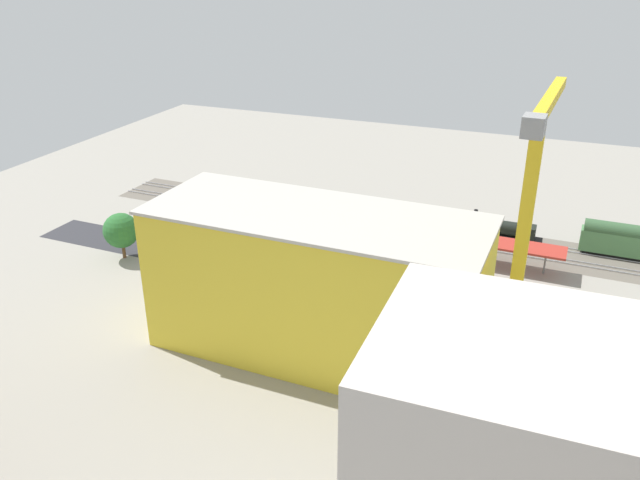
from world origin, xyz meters
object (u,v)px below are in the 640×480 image
object	(u,v)px
street_tree_0	(121,231)
street_tree_1	(449,297)
box_truck_0	(330,283)
street_tree_3	(591,323)
parked_car_0	(466,292)
parked_car_4	(280,260)
parked_car_1	(413,284)
tower_crane	(525,236)
locomotive	(504,230)
traffic_light	(182,245)
parked_car_2	(368,275)
street_tree_4	(494,303)
passenger_coach	(634,241)
street_tree_2	(330,267)
parked_car_5	(238,254)
platform_canopy_near	(382,225)
freight_coach_far	(341,211)
parked_car_3	(326,268)
parked_car_6	(205,244)

from	to	relation	value
street_tree_0	street_tree_1	size ratio (longest dim) A/B	1.26
box_truck_0	street_tree_3	distance (m)	37.36
parked_car_0	parked_car_4	distance (m)	31.33
parked_car_1	tower_crane	world-z (taller)	tower_crane
parked_car_0	parked_car_1	distance (m)	8.24
locomotive	traffic_light	size ratio (longest dim) A/B	1.99
parked_car_2	street_tree_1	world-z (taller)	street_tree_1
street_tree_4	parked_car_4	bearing A→B (deg)	-13.27
box_truck_0	passenger_coach	bearing A→B (deg)	-144.95
passenger_coach	tower_crane	size ratio (longest dim) A/B	0.49
box_truck_0	street_tree_4	bearing A→B (deg)	174.90
parked_car_1	tower_crane	size ratio (longest dim) A/B	0.12
street_tree_1	street_tree_2	xyz separation A→B (m)	(18.22, -1.18, 0.66)
parked_car_0	parked_car_5	xyz separation A→B (m)	(38.99, 0.80, 0.00)
street_tree_0	box_truck_0	bearing A→B (deg)	-177.95
platform_canopy_near	parked_car_2	size ratio (longest dim) A/B	14.13
parked_car_2	parked_car_4	bearing A→B (deg)	0.76
parked_car_0	street_tree_2	size ratio (longest dim) A/B	0.51
passenger_coach	street_tree_1	size ratio (longest dim) A/B	2.66
freight_coach_far	parked_car_1	xyz separation A→B (m)	(-19.25, 19.55, -2.41)
parked_car_0	street_tree_0	size ratio (longest dim) A/B	0.52
locomotive	parked_car_2	xyz separation A→B (m)	(18.18, 24.22, -1.02)
street_tree_0	street_tree_2	size ratio (longest dim) A/B	1.00
freight_coach_far	parked_car_3	xyz separation A→B (m)	(-4.54, 19.34, -2.36)
parked_car_1	street_tree_2	world-z (taller)	street_tree_2
parked_car_0	parked_car_3	xyz separation A→B (m)	(22.93, 0.25, -0.03)
locomotive	street_tree_0	xyz separation A→B (m)	(59.92, 32.12, 3.33)
parked_car_4	street_tree_0	distance (m)	27.51
tower_crane	street_tree_0	world-z (taller)	tower_crane
tower_crane	street_tree_0	xyz separation A→B (m)	(65.62, -13.52, -15.43)
parked_car_1	parked_car_6	bearing A→B (deg)	-1.43
box_truck_0	street_tree_0	world-z (taller)	street_tree_0
parked_car_0	freight_coach_far	bearing A→B (deg)	-34.80
parked_car_2	traffic_light	xyz separation A→B (m)	(29.54, 8.00, 3.81)
platform_canopy_near	box_truck_0	bearing A→B (deg)	83.22
passenger_coach	tower_crane	xyz separation A→B (m)	(15.85, 45.64, 17.29)
parked_car_1	street_tree_4	bearing A→B (deg)	147.49
parked_car_6	tower_crane	xyz separation A→B (m)	(-54.63, 22.00, 19.73)
tower_crane	street_tree_0	bearing A→B (deg)	-11.64
locomotive	street_tree_4	world-z (taller)	street_tree_4
parked_car_5	street_tree_4	world-z (taller)	street_tree_4
box_truck_0	street_tree_3	world-z (taller)	street_tree_3
parked_car_6	street_tree_3	world-z (taller)	street_tree_3
parked_car_3	street_tree_3	bearing A→B (deg)	168.59
box_truck_0	street_tree_0	bearing A→B (deg)	2.05
traffic_light	street_tree_4	bearing A→B (deg)	179.13
passenger_coach	street_tree_2	xyz separation A→B (m)	(43.47, 31.80, 1.84)
platform_canopy_near	parked_car_3	world-z (taller)	platform_canopy_near
street_tree_2	traffic_light	distance (m)	25.81
parked_car_4	street_tree_0	size ratio (longest dim) A/B	0.56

